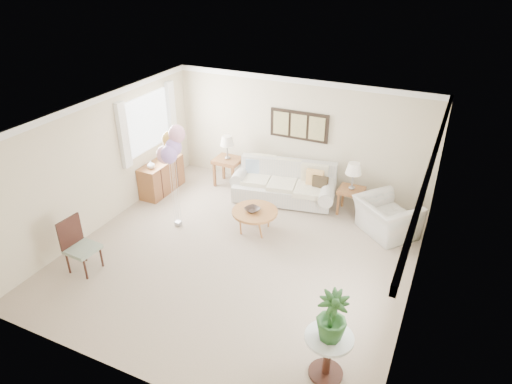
% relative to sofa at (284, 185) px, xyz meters
% --- Properties ---
extents(ground_plane, '(6.00, 6.00, 0.00)m').
position_rel_sofa_xyz_m(ground_plane, '(0.06, -2.33, -0.34)').
color(ground_plane, tan).
extents(room_shell, '(6.04, 6.04, 2.60)m').
position_rel_sofa_xyz_m(room_shell, '(-0.05, -2.24, 1.28)').
color(room_shell, beige).
rests_on(room_shell, ground).
extents(wall_art_triptych, '(1.35, 0.06, 0.65)m').
position_rel_sofa_xyz_m(wall_art_triptych, '(0.06, 0.63, 1.21)').
color(wall_art_triptych, black).
rests_on(wall_art_triptych, ground).
extents(sofa, '(2.52, 1.26, 0.87)m').
position_rel_sofa_xyz_m(sofa, '(0.00, 0.00, 0.00)').
color(sofa, beige).
rests_on(sofa, ground).
extents(end_table_left, '(0.61, 0.56, 0.67)m').
position_rel_sofa_xyz_m(end_table_left, '(-1.48, 0.12, 0.21)').
color(end_table_left, brown).
rests_on(end_table_left, ground).
extents(end_table_right, '(0.52, 0.48, 0.57)m').
position_rel_sofa_xyz_m(end_table_right, '(1.49, 0.05, 0.13)').
color(end_table_right, brown).
rests_on(end_table_right, ground).
extents(lamp_left, '(0.32, 0.32, 0.56)m').
position_rel_sofa_xyz_m(lamp_left, '(-1.48, 0.12, 0.75)').
color(lamp_left, gray).
rests_on(lamp_left, end_table_left).
extents(lamp_right, '(0.33, 0.33, 0.59)m').
position_rel_sofa_xyz_m(lamp_right, '(1.49, 0.05, 0.67)').
color(lamp_right, gray).
rests_on(lamp_right, end_table_right).
extents(coffee_table, '(0.91, 0.91, 0.46)m').
position_rel_sofa_xyz_m(coffee_table, '(-0.04, -1.45, 0.08)').
color(coffee_table, '#A2703A').
rests_on(coffee_table, ground).
extents(decor_bowl, '(0.38, 0.38, 0.07)m').
position_rel_sofa_xyz_m(decor_bowl, '(-0.08, -1.49, 0.15)').
color(decor_bowl, '#322520').
rests_on(decor_bowl, coffee_table).
extents(armchair, '(1.45, 1.44, 0.71)m').
position_rel_sofa_xyz_m(armchair, '(2.33, -0.43, 0.01)').
color(armchair, beige).
rests_on(armchair, ground).
extents(side_table, '(0.63, 0.63, 0.68)m').
position_rel_sofa_xyz_m(side_table, '(2.30, -4.22, 0.17)').
color(side_table, silver).
rests_on(side_table, ground).
extents(potted_plant, '(0.46, 0.46, 0.70)m').
position_rel_sofa_xyz_m(potted_plant, '(2.31, -4.23, 0.69)').
color(potted_plant, '#25552B').
rests_on(potted_plant, side_table).
extents(accent_chair, '(0.52, 0.52, 1.00)m').
position_rel_sofa_xyz_m(accent_chair, '(-2.27, -3.84, 0.17)').
color(accent_chair, gray).
rests_on(accent_chair, ground).
extents(credenza, '(0.46, 1.20, 0.74)m').
position_rel_sofa_xyz_m(credenza, '(-2.70, -0.83, 0.03)').
color(credenza, brown).
rests_on(credenza, ground).
extents(vase_white, '(0.19, 0.19, 0.18)m').
position_rel_sofa_xyz_m(vase_white, '(-2.68, -1.18, 0.48)').
color(vase_white, silver).
rests_on(vase_white, credenza).
extents(vase_sage, '(0.22, 0.22, 0.21)m').
position_rel_sofa_xyz_m(vase_sage, '(-2.68, -0.63, 0.50)').
color(vase_sage, silver).
rests_on(vase_sage, credenza).
extents(balloon_cluster, '(0.53, 0.59, 2.16)m').
position_rel_sofa_xyz_m(balloon_cluster, '(-1.54, -1.94, 1.39)').
color(balloon_cluster, gray).
rests_on(balloon_cluster, ground).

